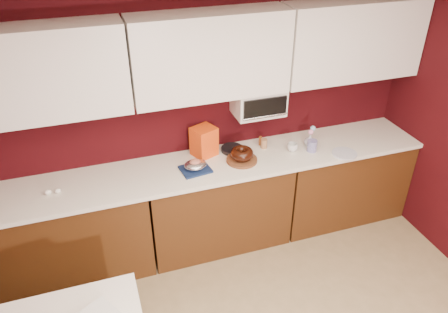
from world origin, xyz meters
name	(u,v)px	position (x,y,z in m)	size (l,w,h in m)	color
ceiling	(381,58)	(0.00, 0.00, 2.50)	(4.00, 4.50, 0.02)	white
wall_back	(206,114)	(0.00, 2.25, 1.25)	(4.00, 0.02, 2.50)	#34070A
base_cabinet_left	(72,234)	(-1.33, 1.94, 0.43)	(1.31, 0.58, 0.86)	#45250D
base_cabinet_center	(217,204)	(0.00, 1.94, 0.43)	(1.31, 0.58, 0.86)	#45250D
base_cabinet_right	(339,179)	(1.33, 1.94, 0.43)	(1.31, 0.58, 0.86)	#45250D
countertop	(217,165)	(0.00, 1.94, 0.88)	(4.00, 0.62, 0.04)	silver
upper_cabinet_left	(36,74)	(-1.33, 2.08, 1.85)	(1.31, 0.33, 0.70)	white
upper_cabinet_center	(210,56)	(0.00, 2.08, 1.85)	(1.31, 0.33, 0.70)	white
upper_cabinet_right	(353,40)	(1.33, 2.08, 1.85)	(1.31, 0.33, 0.70)	white
toaster_oven	(258,101)	(0.45, 2.10, 1.38)	(0.45, 0.30, 0.25)	white
toaster_oven_door	(265,108)	(0.45, 1.94, 1.38)	(0.40, 0.02, 0.18)	black
toaster_oven_handle	(265,117)	(0.45, 1.93, 1.30)	(0.02, 0.02, 0.42)	silver
cake_base	(242,160)	(0.22, 1.90, 0.91)	(0.28, 0.28, 0.03)	brown
bundt_cake	(242,154)	(0.22, 1.90, 0.98)	(0.21, 0.21, 0.08)	black
navy_towel	(195,169)	(-0.21, 1.89, 0.91)	(0.25, 0.21, 0.02)	#14234B
foil_ham_nest	(195,165)	(-0.21, 1.89, 0.96)	(0.19, 0.16, 0.07)	silver
roasted_ham	(195,162)	(-0.21, 1.89, 0.98)	(0.10, 0.08, 0.06)	#C5705A
pandoro_box	(204,141)	(-0.06, 2.12, 1.04)	(0.20, 0.18, 0.28)	red
dark_pan	(232,149)	(0.20, 2.10, 0.92)	(0.21, 0.21, 0.04)	black
coffee_mug	(292,147)	(0.74, 1.92, 0.95)	(0.08, 0.08, 0.09)	silver
blue_jar	(312,146)	(0.91, 1.86, 0.95)	(0.09, 0.09, 0.11)	navy
flower_vase	(310,140)	(0.94, 1.96, 0.96)	(0.09, 0.09, 0.13)	#B5BBCD
flower_pink	(311,132)	(0.94, 1.96, 1.05)	(0.05, 0.05, 0.05)	pink
flower_blue	(313,128)	(0.97, 1.98, 1.07)	(0.05, 0.05, 0.05)	#8DC2E2
china_plate	(344,153)	(1.18, 1.71, 0.91)	(0.23, 0.23, 0.01)	silver
amber_bottle	(260,141)	(0.50, 2.12, 0.94)	(0.03, 0.03, 0.09)	brown
paper_cup	(264,144)	(0.51, 2.06, 0.95)	(0.06, 0.06, 0.09)	#9B6D46
egg_left	(48,192)	(-1.44, 1.92, 0.92)	(0.05, 0.04, 0.04)	white
egg_right	(58,191)	(-1.36, 1.92, 0.92)	(0.05, 0.04, 0.04)	white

